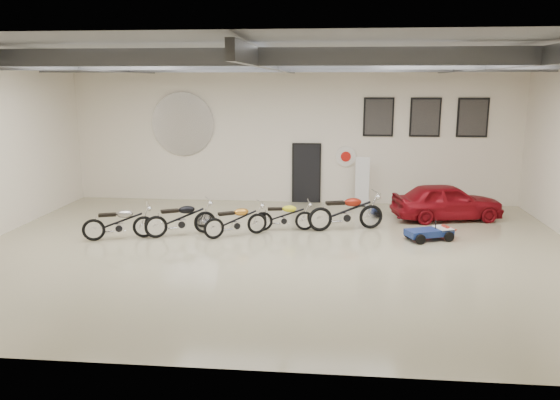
# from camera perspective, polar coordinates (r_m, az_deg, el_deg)

# --- Properties ---
(floor) EXTENTS (16.00, 12.00, 0.01)m
(floor) POSITION_cam_1_polar(r_m,az_deg,el_deg) (14.25, -0.47, -5.35)
(floor) COLOR tan
(floor) RESTS_ON ground
(ceiling) EXTENTS (16.00, 12.00, 0.01)m
(ceiling) POSITION_cam_1_polar(r_m,az_deg,el_deg) (13.59, -0.51, 15.16)
(ceiling) COLOR slate
(ceiling) RESTS_ON back_wall
(back_wall) EXTENTS (16.00, 0.02, 5.00)m
(back_wall) POSITION_cam_1_polar(r_m,az_deg,el_deg) (19.64, 1.36, 6.98)
(back_wall) COLOR #F1E5D0
(back_wall) RESTS_ON floor
(ceiling_beams) EXTENTS (15.80, 11.80, 0.32)m
(ceiling_beams) POSITION_cam_1_polar(r_m,az_deg,el_deg) (13.58, -0.50, 14.11)
(ceiling_beams) COLOR #53555A
(ceiling_beams) RESTS_ON ceiling
(door) EXTENTS (0.92, 0.08, 2.10)m
(door) POSITION_cam_1_polar(r_m,az_deg,el_deg) (19.75, 2.78, 2.75)
(door) COLOR black
(door) RESTS_ON back_wall
(logo_plaque) EXTENTS (2.30, 0.06, 1.16)m
(logo_plaque) POSITION_cam_1_polar(r_m,az_deg,el_deg) (20.25, -10.11, 7.81)
(logo_plaque) COLOR silver
(logo_plaque) RESTS_ON back_wall
(poster_left) EXTENTS (1.05, 0.08, 1.35)m
(poster_left) POSITION_cam_1_polar(r_m,az_deg,el_deg) (19.56, 10.26, 8.53)
(poster_left) COLOR black
(poster_left) RESTS_ON back_wall
(poster_mid) EXTENTS (1.05, 0.08, 1.35)m
(poster_mid) POSITION_cam_1_polar(r_m,az_deg,el_deg) (19.76, 14.94, 8.35)
(poster_mid) COLOR black
(poster_mid) RESTS_ON back_wall
(poster_right) EXTENTS (1.05, 0.08, 1.35)m
(poster_right) POSITION_cam_1_polar(r_m,az_deg,el_deg) (20.08, 19.49, 8.12)
(poster_right) COLOR black
(poster_right) RESTS_ON back_wall
(oil_sign) EXTENTS (0.72, 0.10, 0.72)m
(oil_sign) POSITION_cam_1_polar(r_m,az_deg,el_deg) (19.63, 6.90, 4.54)
(oil_sign) COLOR white
(oil_sign) RESTS_ON back_wall
(banner_stand) EXTENTS (0.51, 0.27, 1.79)m
(banner_stand) POSITION_cam_1_polar(r_m,az_deg,el_deg) (19.34, 8.59, 1.96)
(banner_stand) COLOR white
(banner_stand) RESTS_ON floor
(motorcycle_silver) EXTENTS (2.01, 1.22, 1.00)m
(motorcycle_silver) POSITION_cam_1_polar(r_m,az_deg,el_deg) (15.81, -16.51, -2.20)
(motorcycle_silver) COLOR silver
(motorcycle_silver) RESTS_ON floor
(motorcycle_black) EXTENTS (2.06, 1.47, 1.04)m
(motorcycle_black) POSITION_cam_1_polar(r_m,az_deg,el_deg) (15.77, -10.34, -1.85)
(motorcycle_black) COLOR silver
(motorcycle_black) RESTS_ON floor
(motorcycle_gold) EXTENTS (1.90, 1.44, 0.97)m
(motorcycle_gold) POSITION_cam_1_polar(r_m,az_deg,el_deg) (15.50, -4.65, -2.07)
(motorcycle_gold) COLOR silver
(motorcycle_gold) RESTS_ON floor
(motorcycle_yellow) EXTENTS (1.82, 0.79, 0.92)m
(motorcycle_yellow) POSITION_cam_1_polar(r_m,az_deg,el_deg) (16.06, 0.41, -1.62)
(motorcycle_yellow) COLOR silver
(motorcycle_yellow) RESTS_ON floor
(motorcycle_red) EXTENTS (2.34, 1.30, 1.16)m
(motorcycle_red) POSITION_cam_1_polar(r_m,az_deg,el_deg) (16.21, 6.91, -1.13)
(motorcycle_red) COLOR silver
(motorcycle_red) RESTS_ON floor
(go_kart) EXTENTS (1.73, 1.25, 0.57)m
(go_kart) POSITION_cam_1_polar(r_m,az_deg,el_deg) (15.77, 15.73, -2.99)
(go_kart) COLOR navy
(go_kart) RESTS_ON floor
(vintage_car) EXTENTS (2.08, 3.66, 1.18)m
(vintage_car) POSITION_cam_1_polar(r_m,az_deg,el_deg) (18.12, 17.05, -0.14)
(vintage_car) COLOR maroon
(vintage_car) RESTS_ON floor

